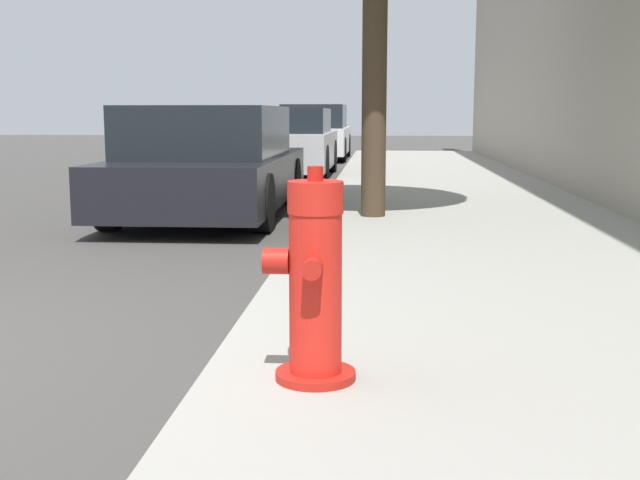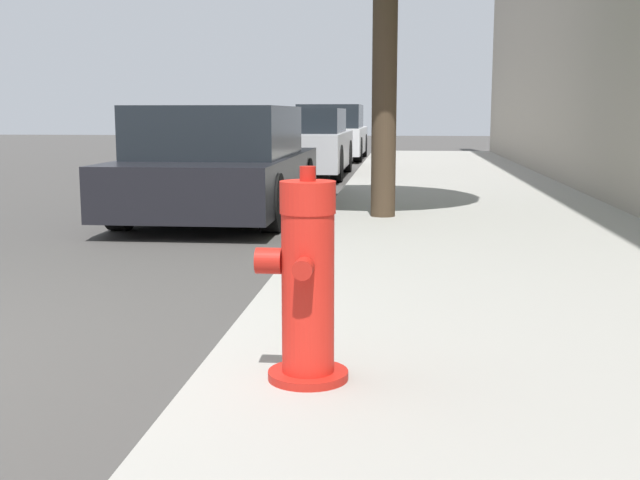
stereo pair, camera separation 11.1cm
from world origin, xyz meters
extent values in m
cube|color=#99968E|center=(3.70, 0.00, 0.07)|extent=(3.34, 40.00, 0.13)
cylinder|color=red|center=(2.51, -0.27, 0.15)|extent=(0.33, 0.33, 0.04)
cylinder|color=red|center=(2.51, -0.27, 0.50)|extent=(0.22, 0.22, 0.66)
cylinder|color=red|center=(2.51, -0.27, 0.89)|extent=(0.23, 0.23, 0.13)
cylinder|color=red|center=(2.51, -0.27, 0.98)|extent=(0.06, 0.06, 0.06)
cylinder|color=red|center=(2.51, -0.42, 0.63)|extent=(0.08, 0.09, 0.08)
cylinder|color=red|center=(2.51, -0.12, 0.63)|extent=(0.08, 0.09, 0.08)
cylinder|color=red|center=(2.35, -0.27, 0.63)|extent=(0.11, 0.11, 0.11)
cube|color=black|center=(0.75, 6.01, 0.44)|extent=(1.77, 4.38, 0.55)
cube|color=black|center=(0.75, 5.84, 1.01)|extent=(1.63, 2.41, 0.58)
cylinder|color=black|center=(-0.05, 7.37, 0.31)|extent=(0.20, 0.61, 0.61)
cylinder|color=black|center=(1.56, 7.37, 0.31)|extent=(0.20, 0.61, 0.61)
cylinder|color=black|center=(-0.05, 4.66, 0.31)|extent=(0.20, 0.61, 0.61)
cylinder|color=black|center=(1.56, 4.66, 0.31)|extent=(0.20, 0.61, 0.61)
cube|color=#B7B7BC|center=(0.91, 12.02, 0.52)|extent=(1.78, 3.98, 0.67)
cube|color=black|center=(0.91, 11.86, 1.08)|extent=(1.64, 2.19, 0.45)
cylinder|color=black|center=(0.10, 13.25, 0.33)|extent=(0.20, 0.66, 0.66)
cylinder|color=black|center=(1.72, 13.25, 0.33)|extent=(0.20, 0.66, 0.66)
cylinder|color=black|center=(0.10, 10.79, 0.33)|extent=(0.20, 0.66, 0.66)
cylinder|color=black|center=(1.72, 10.79, 0.33)|extent=(0.20, 0.66, 0.66)
cube|color=silver|center=(1.01, 17.87, 0.50)|extent=(1.71, 4.21, 0.66)
cube|color=black|center=(1.01, 17.70, 1.13)|extent=(1.57, 2.31, 0.60)
cylinder|color=black|center=(0.23, 19.17, 0.31)|extent=(0.20, 0.63, 0.63)
cylinder|color=black|center=(1.78, 19.17, 0.31)|extent=(0.20, 0.63, 0.63)
cylinder|color=black|center=(0.23, 16.56, 0.31)|extent=(0.20, 0.63, 0.63)
cylinder|color=black|center=(1.78, 16.56, 0.31)|extent=(0.20, 0.63, 0.63)
cylinder|color=#423323|center=(2.69, 5.06, 1.66)|extent=(0.26, 0.26, 3.05)
camera|label=1|loc=(2.78, -3.44, 1.22)|focal=45.00mm
camera|label=2|loc=(2.89, -3.43, 1.22)|focal=45.00mm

